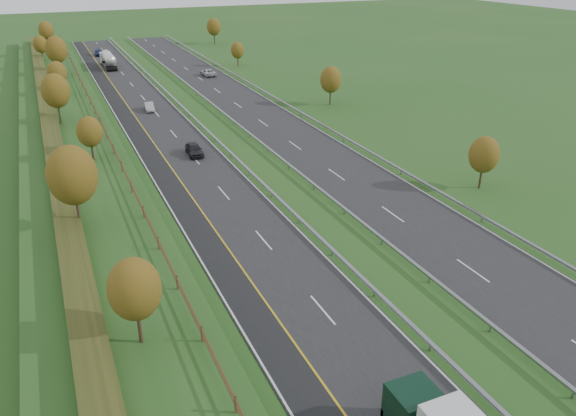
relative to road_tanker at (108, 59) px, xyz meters
name	(u,v)px	position (x,y,z in m)	size (l,w,h in m)	color
ground	(226,136)	(8.43, -60.36, -1.86)	(400.00, 400.00, 0.00)	#244E1C
near_carriageway	(163,133)	(0.43, -55.36, -1.84)	(10.50, 200.00, 0.04)	black
far_carriageway	(268,120)	(16.93, -55.36, -1.84)	(10.50, 200.00, 0.04)	black
hard_shoulder	(137,136)	(-3.32, -55.36, -1.84)	(3.00, 200.00, 0.04)	black
lane_markings	(206,128)	(6.83, -55.48, -1.81)	(26.75, 200.00, 0.01)	silver
embankment_left	(68,137)	(-12.57, -55.36, -0.86)	(12.00, 200.00, 2.00)	#244E1C
hedge_left	(51,128)	(-14.57, -55.36, 0.69)	(2.20, 180.00, 1.10)	#2B3515
fence_left	(101,122)	(-8.07, -55.77, 0.87)	(0.12, 189.06, 1.20)	#422B19
median_barrier_near	(201,125)	(6.13, -55.36, -1.25)	(0.32, 200.00, 0.71)	gray
median_barrier_far	(234,121)	(11.23, -55.36, -1.25)	(0.32, 200.00, 0.71)	gray
outer_barrier_far	(302,113)	(22.73, -55.36, -1.25)	(0.32, 200.00, 0.71)	gray
trees_left	(66,104)	(-12.22, -58.73, 4.51)	(6.64, 164.30, 7.66)	#2D2116
trees_far	(275,58)	(30.22, -26.15, 2.38)	(8.45, 118.60, 7.12)	#2D2116
road_tanker	(108,59)	(0.00, 0.00, 0.00)	(2.40, 11.22, 3.46)	silver
car_dark_near	(194,149)	(2.06, -66.73, -1.05)	(1.83, 4.54, 1.55)	black
car_silver_mid	(149,107)	(1.03, -41.95, -1.16)	(1.40, 4.01, 1.32)	#9D9EA2
car_small_far	(99,53)	(-0.22, 17.43, -1.14)	(1.92, 4.73, 1.37)	#161E44
car_oncoming	(208,72)	(17.98, -18.16, -1.12)	(2.35, 5.09, 1.41)	#B9B9BE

